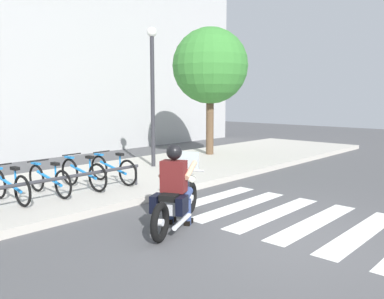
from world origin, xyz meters
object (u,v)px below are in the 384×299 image
(motorcycle, at_px, (177,200))
(rider, at_px, (175,180))
(bicycle_4, at_px, (113,169))
(bike_rack, at_px, (63,179))
(bicycle_1, at_px, (10,186))
(tree_near_rack, at_px, (210,66))
(street_lamp, at_px, (152,85))
(bicycle_2, at_px, (49,180))
(bicycle_3, at_px, (83,173))

(motorcycle, xyz_separation_m, rider, (-0.07, -0.03, 0.36))
(bicycle_4, bearing_deg, bike_rack, -161.05)
(rider, distance_m, bicycle_1, 3.43)
(bicycle_4, height_order, tree_near_rack, tree_near_rack)
(street_lamp, bearing_deg, bicycle_2, -164.73)
(bicycle_3, xyz_separation_m, bicycle_4, (0.81, 0.00, -0.01))
(rider, xyz_separation_m, street_lamp, (3.20, 4.14, 1.73))
(bicycle_3, xyz_separation_m, tree_near_rack, (6.12, 1.45, 2.78))
(bicycle_2, xyz_separation_m, bicycle_3, (0.81, -0.00, 0.02))
(bicycle_1, xyz_separation_m, bike_rack, (0.81, -0.55, 0.08))
(rider, bearing_deg, bicycle_2, 101.80)
(bicycle_3, relative_size, bike_rack, 0.44)
(motorcycle, xyz_separation_m, street_lamp, (3.13, 4.11, 2.09))
(bicycle_1, bearing_deg, rider, -64.80)
(motorcycle, distance_m, rider, 0.37)
(tree_near_rack, bearing_deg, bike_rack, -163.86)
(motorcycle, height_order, bicycle_3, motorcycle)
(bicycle_3, height_order, bicycle_4, bicycle_3)
(rider, xyz_separation_m, tree_near_rack, (6.29, 4.54, 2.46))
(street_lamp, bearing_deg, rider, -127.74)
(bicycle_2, height_order, street_lamp, street_lamp)
(bicycle_2, xyz_separation_m, tree_near_rack, (6.93, 1.45, 2.80))
(tree_near_rack, bearing_deg, bicycle_4, -164.73)
(motorcycle, bearing_deg, tree_near_rack, 35.95)
(bicycle_4, height_order, bike_rack, bicycle_4)
(rider, xyz_separation_m, bicycle_4, (0.97, 3.09, -0.32))
(rider, height_order, street_lamp, street_lamp)
(bike_rack, distance_m, tree_near_rack, 7.71)
(rider, bearing_deg, motorcycle, 23.20)
(bicycle_3, distance_m, bike_rack, 0.98)
(tree_near_rack, bearing_deg, street_lamp, -172.61)
(tree_near_rack, bearing_deg, bicycle_1, -169.38)
(bike_rack, relative_size, tree_near_rack, 0.83)
(motorcycle, xyz_separation_m, tree_near_rack, (6.21, 4.51, 2.83))
(bicycle_1, relative_size, tree_near_rack, 0.34)
(bicycle_2, xyz_separation_m, bicycle_4, (1.62, -0.00, 0.01))
(rider, relative_size, bicycle_3, 0.85)
(bicycle_2, relative_size, bicycle_4, 0.96)
(bike_rack, bearing_deg, bicycle_3, 34.47)
(rider, distance_m, bike_rack, 2.62)
(bicycle_4, distance_m, bike_rack, 1.71)
(motorcycle, height_order, rider, rider)
(bicycle_4, xyz_separation_m, bike_rack, (-1.62, -0.55, 0.07))
(bicycle_2, relative_size, bike_rack, 0.42)
(bicycle_4, bearing_deg, bicycle_3, -179.97)
(bicycle_4, bearing_deg, motorcycle, -106.38)
(rider, height_order, bicycle_2, rider)
(street_lamp, relative_size, tree_near_rack, 0.90)
(bicycle_1, distance_m, bike_rack, 0.98)
(rider, bearing_deg, street_lamp, 52.26)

